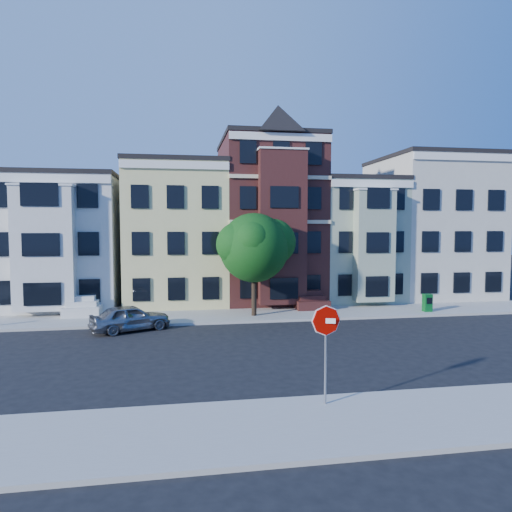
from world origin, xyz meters
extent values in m
plane|color=black|center=(0.00, 0.00, 0.00)|extent=(120.00, 120.00, 0.00)
cube|color=#9E9B93|center=(0.00, 8.00, 0.07)|extent=(60.00, 4.00, 0.15)
cube|color=#9E9B93|center=(0.00, -8.00, 0.07)|extent=(60.00, 4.00, 0.15)
cube|color=silver|center=(-15.00, 14.50, 4.50)|extent=(8.00, 9.00, 9.00)
cube|color=#DCD189|center=(-7.00, 14.50, 5.00)|extent=(7.00, 9.00, 10.00)
cube|color=#3B1816|center=(0.00, 14.50, 6.00)|extent=(7.00, 9.00, 12.00)
cube|color=#93A187|center=(6.50, 14.50, 4.50)|extent=(6.00, 9.00, 9.00)
cube|color=beige|center=(13.50, 14.50, 5.50)|extent=(8.00, 9.00, 11.00)
imported|color=gray|center=(-9.46, 5.20, 0.72)|extent=(4.58, 3.28, 1.45)
cube|color=#0A591F|center=(9.14, 7.04, 0.72)|extent=(0.52, 0.46, 1.14)
camera|label=1|loc=(-6.71, -20.17, 5.73)|focal=32.00mm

